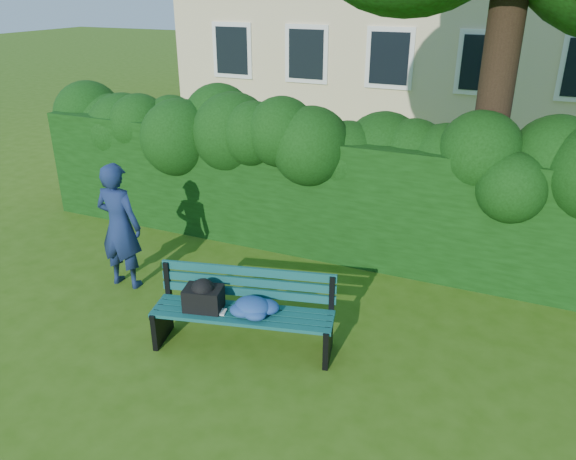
% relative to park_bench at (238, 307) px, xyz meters
% --- Properties ---
extents(ground, '(80.00, 80.00, 0.00)m').
position_rel_park_bench_xyz_m(ground, '(0.05, 0.67, -0.51)').
color(ground, '#345910').
rests_on(ground, ground).
extents(hedge, '(10.00, 1.00, 1.80)m').
position_rel_park_bench_xyz_m(hedge, '(0.05, 2.87, 0.39)').
color(hedge, black).
rests_on(hedge, ground).
extents(park_bench, '(2.10, 1.02, 0.89)m').
position_rel_park_bench_xyz_m(park_bench, '(0.00, 0.00, 0.00)').
color(park_bench, '#0F4B46').
rests_on(park_bench, ground).
extents(man_reading, '(0.65, 0.44, 1.74)m').
position_rel_park_bench_xyz_m(man_reading, '(-2.12, 0.64, 0.36)').
color(man_reading, navy).
rests_on(man_reading, ground).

